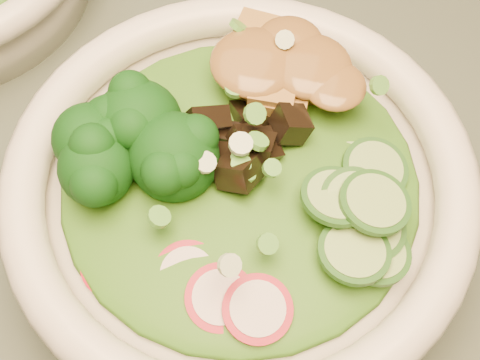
% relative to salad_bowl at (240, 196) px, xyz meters
% --- Properties ---
extents(salad_bowl, '(0.29, 0.29, 0.08)m').
position_rel_salad_bowl_xyz_m(salad_bowl, '(0.00, 0.00, 0.00)').
color(salad_bowl, white).
rests_on(salad_bowl, dining_table).
extents(lettuce_bed, '(0.22, 0.22, 0.03)m').
position_rel_salad_bowl_xyz_m(lettuce_bed, '(0.00, 0.00, 0.02)').
color(lettuce_bed, '#2B6515').
rests_on(lettuce_bed, salad_bowl).
extents(broccoli_florets, '(0.10, 0.10, 0.05)m').
position_rel_salad_bowl_xyz_m(broccoli_florets, '(-0.07, 0.00, 0.04)').
color(broccoli_florets, black).
rests_on(broccoli_florets, salad_bowl).
extents(radish_slices, '(0.13, 0.08, 0.02)m').
position_rel_salad_bowl_xyz_m(radish_slices, '(-0.00, -0.07, 0.03)').
color(radish_slices, maroon).
rests_on(radish_slices, salad_bowl).
extents(cucumber_slices, '(0.09, 0.09, 0.04)m').
position_rel_salad_bowl_xyz_m(cucumber_slices, '(0.07, -0.01, 0.04)').
color(cucumber_slices, '#8FBF6A').
rests_on(cucumber_slices, salad_bowl).
extents(mushroom_heap, '(0.09, 0.09, 0.04)m').
position_rel_salad_bowl_xyz_m(mushroom_heap, '(0.00, 0.01, 0.04)').
color(mushroom_heap, black).
rests_on(mushroom_heap, salad_bowl).
extents(tofu_cubes, '(0.11, 0.09, 0.04)m').
position_rel_salad_bowl_xyz_m(tofu_cubes, '(0.01, 0.07, 0.04)').
color(tofu_cubes, olive).
rests_on(tofu_cubes, salad_bowl).
extents(peanut_sauce, '(0.08, 0.06, 0.02)m').
position_rel_salad_bowl_xyz_m(peanut_sauce, '(0.01, 0.07, 0.05)').
color(peanut_sauce, brown).
rests_on(peanut_sauce, tofu_cubes).
extents(scallion_garnish, '(0.21, 0.21, 0.03)m').
position_rel_salad_bowl_xyz_m(scallion_garnish, '(0.00, 0.00, 0.05)').
color(scallion_garnish, '#519E37').
rests_on(scallion_garnish, salad_bowl).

